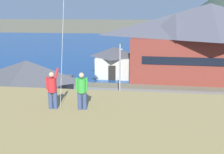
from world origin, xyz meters
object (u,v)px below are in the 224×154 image
at_px(moored_boat_outer_mooring, 151,58).
at_px(parked_car_mid_row_far, 197,133).
at_px(moored_boat_wharfside, 116,58).
at_px(parked_car_back_row_left, 90,130).
at_px(wharf_dock, 134,60).
at_px(person_companion, 82,90).
at_px(moored_boat_inner_slip, 119,56).
at_px(storage_shed_near_lot, 28,88).
at_px(parked_car_back_row_right, 144,103).
at_px(storage_shed_waterside, 114,62).
at_px(parking_light_pole, 120,68).
at_px(harbor_lodge, 208,39).
at_px(person_kite_flyer, 52,89).

relative_size(moored_boat_outer_mooring, parked_car_mid_row_far, 1.55).
relative_size(moored_boat_wharfside, moored_boat_outer_mooring, 1.28).
distance_m(moored_boat_wharfside, parked_car_back_row_left, 34.40).
bearing_deg(wharf_dock, parked_car_mid_row_far, -79.50).
bearing_deg(person_companion, moored_boat_inner_slip, 93.46).
height_order(storage_shed_near_lot, parked_car_back_row_right, storage_shed_near_lot).
relative_size(storage_shed_waterside, parked_car_mid_row_far, 1.33).
bearing_deg(wharf_dock, moored_boat_inner_slip, 139.39).
xyz_separation_m(wharf_dock, person_companion, (-0.66, -42.16, 6.31)).
bearing_deg(parked_car_mid_row_far, moored_boat_outer_mooring, 94.73).
height_order(storage_shed_waterside, parking_light_pole, parking_light_pole).
xyz_separation_m(moored_boat_outer_mooring, parking_light_pole, (-4.02, -25.45, 3.15)).
height_order(parked_car_back_row_left, parked_car_mid_row_far, same).
xyz_separation_m(storage_shed_near_lot, moored_boat_outer_mooring, (12.28, 31.50, -2.21)).
xyz_separation_m(harbor_lodge, person_companion, (-12.15, -30.24, 0.67)).
distance_m(harbor_lodge, parked_car_mid_row_far, 23.28).
distance_m(wharf_dock, moored_boat_outer_mooring, 3.66).
distance_m(parking_light_pole, person_companion, 18.25).
distance_m(moored_boat_wharfside, person_companion, 42.36).
bearing_deg(moored_boat_outer_mooring, parked_car_mid_row_far, -85.27).
bearing_deg(parked_car_back_row_left, storage_shed_waterside, 91.74).
xyz_separation_m(moored_boat_outer_mooring, person_companion, (-4.05, -43.48, 5.94)).
relative_size(harbor_lodge, storage_shed_waterside, 4.19).
bearing_deg(person_kite_flyer, wharf_dock, 87.24).
height_order(parked_car_back_row_left, person_kite_flyer, person_kite_flyer).
bearing_deg(moored_boat_outer_mooring, wharf_dock, -158.72).
height_order(parked_car_back_row_right, person_kite_flyer, person_kite_flyer).
bearing_deg(parking_light_pole, moored_boat_inner_slip, 95.82).
xyz_separation_m(harbor_lodge, parking_light_pole, (-12.12, -12.21, -2.12)).
relative_size(storage_shed_waterside, moored_boat_inner_slip, 0.87).
distance_m(storage_shed_waterside, parked_car_mid_row_far, 22.83).
bearing_deg(parking_light_pole, parked_car_mid_row_far, -55.06).
bearing_deg(storage_shed_waterside, person_kite_flyer, -88.89).
bearing_deg(moored_boat_inner_slip, person_kite_flyer, -88.28).
bearing_deg(parked_car_back_row_left, parked_car_back_row_right, 58.72).
bearing_deg(parking_light_pole, storage_shed_waterside, 100.10).
distance_m(moored_boat_inner_slip, person_companion, 45.54).
distance_m(harbor_lodge, parked_car_back_row_right, 19.05).
height_order(storage_shed_near_lot, person_companion, person_companion).
bearing_deg(parked_car_back_row_left, harbor_lodge, 59.47).
bearing_deg(parked_car_back_row_left, moored_boat_inner_slip, 92.20).
bearing_deg(storage_shed_near_lot, moored_boat_outer_mooring, 68.69).
relative_size(moored_boat_wharfside, moored_boat_inner_slip, 1.29).
bearing_deg(harbor_lodge, person_companion, -111.88).
height_order(parked_car_back_row_left, person_companion, person_companion).
distance_m(moored_boat_inner_slip, parked_car_back_row_left, 37.62).
bearing_deg(person_kite_flyer, storage_shed_waterside, 91.11).
relative_size(parked_car_back_row_right, person_companion, 2.44).
bearing_deg(storage_shed_near_lot, person_companion, -55.52).
bearing_deg(parked_car_mid_row_far, storage_shed_near_lot, 165.60).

